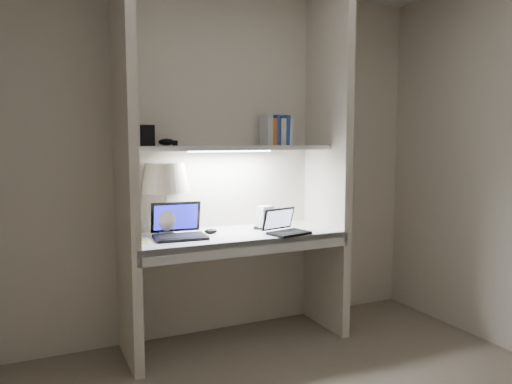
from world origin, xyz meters
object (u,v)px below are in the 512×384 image
table_lamp (165,186)px  laptop_main (179,229)px  speaker (265,217)px  book_row (276,131)px  laptop_netbook (285,228)px

table_lamp → laptop_main: bearing=-71.6°
laptop_main → speaker: bearing=11.1°
laptop_main → speaker: 0.67m
table_lamp → book_row: bearing=-0.1°
speaker → book_row: (0.12, 0.06, 0.62)m
laptop_main → laptop_netbook: size_ratio=1.15×
speaker → laptop_main: bearing=165.3°
laptop_netbook → book_row: size_ratio=1.40×
table_lamp → book_row: 0.91m
speaker → laptop_netbook: bearing=-105.9°
laptop_netbook → speaker: laptop_netbook is taller
speaker → book_row: 0.63m
laptop_main → book_row: book_row is taller
laptop_main → speaker: (0.67, 0.08, 0.03)m
laptop_netbook → speaker: size_ratio=1.95×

